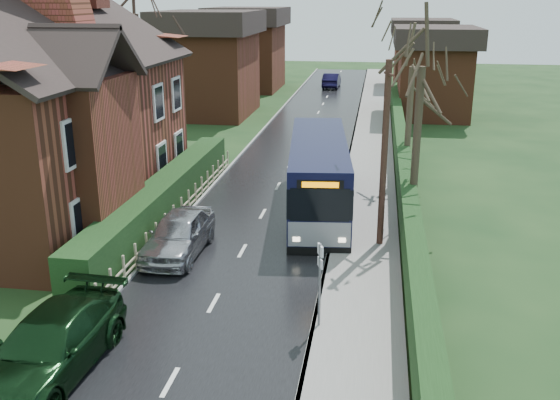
% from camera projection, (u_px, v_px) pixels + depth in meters
% --- Properties ---
extents(ground, '(140.00, 140.00, 0.00)m').
position_uv_depth(ground, '(229.00, 275.00, 20.21)').
color(ground, '#2A461E').
rests_on(ground, ground).
extents(road, '(6.00, 100.00, 0.02)m').
position_uv_depth(road, '(278.00, 186.00, 29.59)').
color(road, black).
rests_on(road, ground).
extents(pavement, '(2.50, 100.00, 0.14)m').
position_uv_depth(pavement, '(368.00, 189.00, 28.95)').
color(pavement, slate).
rests_on(pavement, ground).
extents(kerb_right, '(0.12, 100.00, 0.14)m').
position_uv_depth(kerb_right, '(342.00, 188.00, 29.12)').
color(kerb_right, gray).
rests_on(kerb_right, ground).
extents(kerb_left, '(0.12, 100.00, 0.10)m').
position_uv_depth(kerb_left, '(215.00, 183.00, 30.03)').
color(kerb_left, gray).
rests_on(kerb_left, ground).
extents(front_hedge, '(1.20, 16.00, 1.60)m').
position_uv_depth(front_hedge, '(163.00, 199.00, 25.22)').
color(front_hedge, black).
rests_on(front_hedge, ground).
extents(picket_fence, '(0.10, 16.00, 0.90)m').
position_uv_depth(picket_fence, '(182.00, 208.00, 25.22)').
color(picket_fence, tan).
rests_on(picket_fence, ground).
extents(right_wall_hedge, '(0.60, 50.00, 1.80)m').
position_uv_depth(right_wall_hedge, '(403.00, 171.00, 28.42)').
color(right_wall_hedge, brown).
rests_on(right_wall_hedge, ground).
extents(brick_house, '(9.30, 14.60, 10.30)m').
position_uv_depth(brick_house, '(39.00, 109.00, 24.61)').
color(brick_house, brown).
rests_on(brick_house, ground).
extents(bus, '(3.30, 10.10, 3.01)m').
position_uv_depth(bus, '(318.00, 176.00, 25.85)').
color(bus, black).
rests_on(bus, ground).
extents(car_silver, '(1.83, 4.42, 1.50)m').
position_uv_depth(car_silver, '(179.00, 234.00, 21.65)').
color(car_silver, '#ABAAAF').
rests_on(car_silver, ground).
extents(car_green, '(2.30, 5.16, 1.47)m').
position_uv_depth(car_green, '(51.00, 345.00, 14.77)').
color(car_green, black).
rests_on(car_green, ground).
extents(car_distant, '(1.62, 4.37, 1.43)m').
position_uv_depth(car_distant, '(332.00, 80.00, 61.34)').
color(car_distant, black).
rests_on(car_distant, ground).
extents(bus_stop_sign, '(0.19, 0.37, 2.50)m').
position_uv_depth(bus_stop_sign, '(320.00, 274.00, 16.41)').
color(bus_stop_sign, slate).
rests_on(bus_stop_sign, ground).
extents(telegraph_pole, '(0.30, 0.84, 6.63)m').
position_uv_depth(telegraph_pole, '(384.00, 156.00, 21.46)').
color(telegraph_pole, black).
rests_on(telegraph_pole, ground).
extents(tree_right_near, '(4.11, 4.11, 8.87)m').
position_uv_depth(tree_right_near, '(423.00, 54.00, 22.25)').
color(tree_right_near, '#342A1F').
rests_on(tree_right_near, ground).
extents(tree_right_far, '(4.09, 4.09, 7.89)m').
position_uv_depth(tree_right_far, '(413.00, 58.00, 28.60)').
color(tree_right_far, '#3E3325').
rests_on(tree_right_far, ground).
extents(tree_house_side, '(4.85, 4.85, 11.03)m').
position_uv_depth(tree_house_side, '(134.00, 3.00, 32.59)').
color(tree_house_side, '#362720').
rests_on(tree_house_side, ground).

